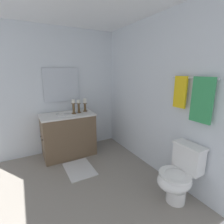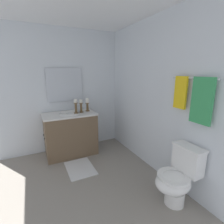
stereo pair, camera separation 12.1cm
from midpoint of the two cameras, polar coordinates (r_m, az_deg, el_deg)
The scene contains 14 objects.
floor at distance 2.75m, azimuth -8.93°, elevation -23.13°, with size 2.70×2.49×0.02m, color gray.
wall_back at distance 2.84m, azimuth 14.89°, elevation 5.06°, with size 2.70×0.04×2.45m, color silver.
wall_left at distance 3.54m, azimuth -16.26°, elevation 6.61°, with size 0.04×2.49×2.45m, color silver.
vanity_cabinet at distance 3.44m, azimuth -12.90°, elevation -7.25°, with size 0.58×1.00×0.84m.
sink_basin at distance 3.33m, azimuth -13.23°, elevation -1.13°, with size 0.40×0.40×0.24m.
mirror at distance 3.50m, azimuth -14.82°, elevation 8.93°, with size 0.02×0.70×0.66m, color silver.
candle_holder_tall at distance 3.43m, azimuth -7.39°, elevation 2.57°, with size 0.09×0.09×0.26m.
candle_holder_short at distance 3.34m, azimuth -9.48°, elevation 2.12°, with size 0.09×0.09×0.25m.
candle_holder_mid at distance 3.28m, azimuth -11.18°, elevation 2.06°, with size 0.09×0.09×0.28m.
toilet at distance 2.36m, azimuth 22.83°, elevation -19.85°, with size 0.39×0.54×0.75m.
towel_bar at distance 2.24m, azimuth 27.45°, elevation 10.18°, with size 0.02×0.02×0.61m, color silver.
towel_near_vanity at distance 2.33m, azimuth 23.68°, elevation 6.08°, with size 0.18×0.03×0.41m, color yellow.
towel_center at distance 2.16m, azimuth 29.67°, elevation 3.28°, with size 0.26×0.03×0.53m, color #389E59.
bath_mat at distance 3.08m, azimuth -9.60°, elevation -18.33°, with size 0.60×0.44×0.02m, color silver.
Camera 2 is at (2.15, -0.55, 1.63)m, focal length 26.88 mm.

